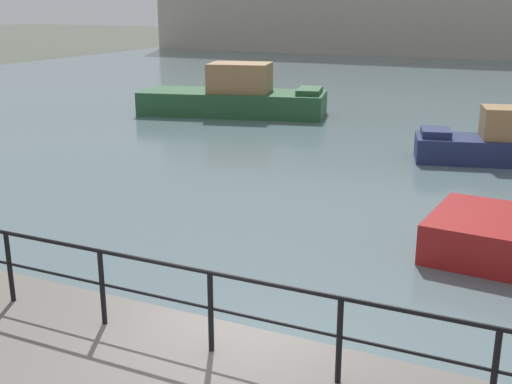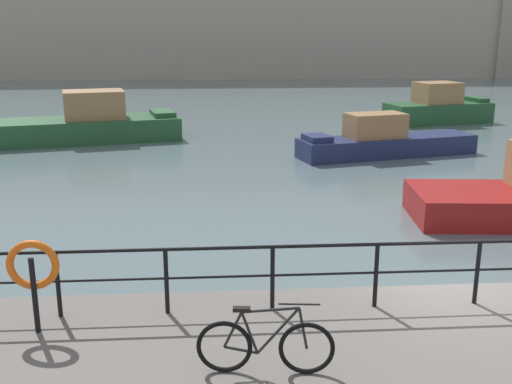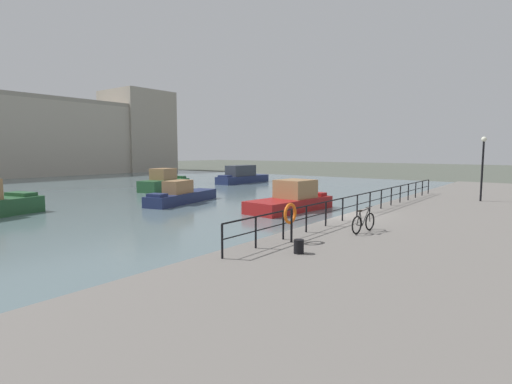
{
  "view_description": "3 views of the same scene",
  "coord_description": "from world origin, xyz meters",
  "px_view_note": "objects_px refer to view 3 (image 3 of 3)",
  "views": [
    {
      "loc": [
        3.49,
        -6.9,
        5.13
      ],
      "look_at": [
        -1.56,
        3.96,
        1.57
      ],
      "focal_mm": 44.7,
      "sensor_mm": 36.0,
      "label": 1
    },
    {
      "loc": [
        -4.12,
        -9.37,
        5.24
      ],
      "look_at": [
        -3.2,
        3.89,
        1.65
      ],
      "focal_mm": 42.06,
      "sensor_mm": 36.0,
      "label": 2
    },
    {
      "loc": [
        -18.42,
        -8.65,
        4.19
      ],
      "look_at": [
        -1.03,
        4.76,
        1.92
      ],
      "focal_mm": 27.87,
      "sensor_mm": 36.0,
      "label": 3
    }
  ],
  "objects_px": {
    "mooring_bollard": "(299,246)",
    "quay_lamp_post": "(483,159)",
    "moored_blue_motorboat": "(292,200)",
    "moored_harbor_tender": "(242,176)",
    "moored_green_narrowboat": "(181,195)",
    "moored_red_daysailer": "(164,182)",
    "parked_bicycle": "(363,223)",
    "life_ring_stand": "(290,215)"
  },
  "relations": [
    {
      "from": "moored_green_narrowboat",
      "to": "parked_bicycle",
      "type": "bearing_deg",
      "value": 55.92
    },
    {
      "from": "moored_red_daysailer",
      "to": "life_ring_stand",
      "type": "distance_m",
      "value": 30.22
    },
    {
      "from": "moored_blue_motorboat",
      "to": "moored_green_narrowboat",
      "type": "distance_m",
      "value": 9.44
    },
    {
      "from": "moored_red_daysailer",
      "to": "moored_harbor_tender",
      "type": "height_order",
      "value": "moored_red_daysailer"
    },
    {
      "from": "moored_green_narrowboat",
      "to": "mooring_bollard",
      "type": "relative_size",
      "value": 18.31
    },
    {
      "from": "moored_harbor_tender",
      "to": "mooring_bollard",
      "type": "relative_size",
      "value": 19.71
    },
    {
      "from": "moored_harbor_tender",
      "to": "quay_lamp_post",
      "type": "bearing_deg",
      "value": 68.03
    },
    {
      "from": "moored_blue_motorboat",
      "to": "moored_red_daysailer",
      "type": "distance_m",
      "value": 18.7
    },
    {
      "from": "parked_bicycle",
      "to": "mooring_bollard",
      "type": "bearing_deg",
      "value": -178.05
    },
    {
      "from": "quay_lamp_post",
      "to": "moored_harbor_tender",
      "type": "bearing_deg",
      "value": 68.98
    },
    {
      "from": "moored_green_narrowboat",
      "to": "quay_lamp_post",
      "type": "bearing_deg",
      "value": 96.1
    },
    {
      "from": "mooring_bollard",
      "to": "quay_lamp_post",
      "type": "distance_m",
      "value": 18.68
    },
    {
      "from": "moored_harbor_tender",
      "to": "moored_green_narrowboat",
      "type": "bearing_deg",
      "value": 25.0
    },
    {
      "from": "parked_bicycle",
      "to": "life_ring_stand",
      "type": "xyz_separation_m",
      "value": [
        -3.22,
        1.37,
        0.59
      ]
    },
    {
      "from": "moored_red_daysailer",
      "to": "moored_harbor_tender",
      "type": "distance_m",
      "value": 12.84
    },
    {
      "from": "moored_blue_motorboat",
      "to": "moored_harbor_tender",
      "type": "bearing_deg",
      "value": 53.11
    },
    {
      "from": "moored_blue_motorboat",
      "to": "life_ring_stand",
      "type": "height_order",
      "value": "life_ring_stand"
    },
    {
      "from": "moored_blue_motorboat",
      "to": "moored_harbor_tender",
      "type": "height_order",
      "value": "moored_harbor_tender"
    },
    {
      "from": "moored_harbor_tender",
      "to": "quay_lamp_post",
      "type": "xyz_separation_m",
      "value": [
        -11.23,
        -29.24,
        2.73
      ]
    },
    {
      "from": "quay_lamp_post",
      "to": "life_ring_stand",
      "type": "bearing_deg",
      "value": 168.7
    },
    {
      "from": "life_ring_stand",
      "to": "moored_red_daysailer",
      "type": "bearing_deg",
      "value": 58.86
    },
    {
      "from": "moored_red_daysailer",
      "to": "moored_harbor_tender",
      "type": "bearing_deg",
      "value": -13.46
    },
    {
      "from": "quay_lamp_post",
      "to": "mooring_bollard",
      "type": "bearing_deg",
      "value": 172.61
    },
    {
      "from": "moored_green_narrowboat",
      "to": "moored_red_daysailer",
      "type": "relative_size",
      "value": 1.25
    },
    {
      "from": "moored_red_daysailer",
      "to": "quay_lamp_post",
      "type": "xyz_separation_m",
      "value": [
        1.61,
        -29.29,
        2.77
      ]
    },
    {
      "from": "mooring_bollard",
      "to": "life_ring_stand",
      "type": "bearing_deg",
      "value": 42.76
    },
    {
      "from": "mooring_bollard",
      "to": "quay_lamp_post",
      "type": "relative_size",
      "value": 0.11
    },
    {
      "from": "moored_green_narrowboat",
      "to": "parked_bicycle",
      "type": "distance_m",
      "value": 19.29
    },
    {
      "from": "moored_blue_motorboat",
      "to": "mooring_bollard",
      "type": "distance_m",
      "value": 15.64
    },
    {
      "from": "mooring_bollard",
      "to": "quay_lamp_post",
      "type": "height_order",
      "value": "quay_lamp_post"
    },
    {
      "from": "moored_blue_motorboat",
      "to": "moored_harbor_tender",
      "type": "relative_size",
      "value": 0.82
    },
    {
      "from": "moored_harbor_tender",
      "to": "quay_lamp_post",
      "type": "relative_size",
      "value": 2.11
    },
    {
      "from": "moored_green_narrowboat",
      "to": "mooring_bollard",
      "type": "xyz_separation_m",
      "value": [
        -10.99,
        -17.8,
        0.56
      ]
    },
    {
      "from": "moored_red_daysailer",
      "to": "parked_bicycle",
      "type": "relative_size",
      "value": 3.64
    },
    {
      "from": "moored_red_daysailer",
      "to": "parked_bicycle",
      "type": "xyz_separation_m",
      "value": [
        -12.39,
        -27.22,
        0.48
      ]
    },
    {
      "from": "moored_green_narrowboat",
      "to": "life_ring_stand",
      "type": "height_order",
      "value": "life_ring_stand"
    },
    {
      "from": "moored_blue_motorboat",
      "to": "moored_red_daysailer",
      "type": "height_order",
      "value": "moored_red_daysailer"
    },
    {
      "from": "moored_blue_motorboat",
      "to": "life_ring_stand",
      "type": "relative_size",
      "value": 5.1
    },
    {
      "from": "moored_green_narrowboat",
      "to": "moored_blue_motorboat",
      "type": "bearing_deg",
      "value": 88.68
    },
    {
      "from": "moored_blue_motorboat",
      "to": "moored_green_narrowboat",
      "type": "xyz_separation_m",
      "value": [
        -2.07,
        9.21,
        -0.13
      ]
    },
    {
      "from": "moored_blue_motorboat",
      "to": "mooring_bollard",
      "type": "height_order",
      "value": "moored_blue_motorboat"
    },
    {
      "from": "moored_green_narrowboat",
      "to": "mooring_bollard",
      "type": "distance_m",
      "value": 20.92
    }
  ]
}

